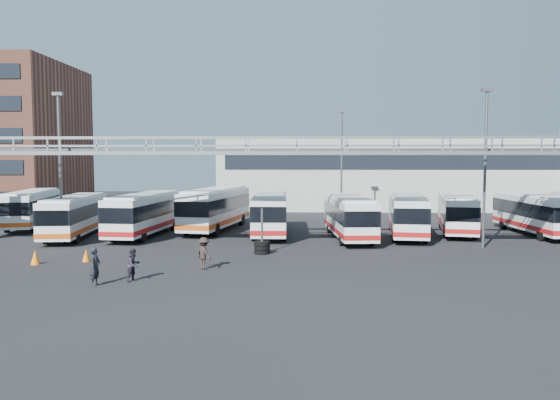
{
  "coord_description": "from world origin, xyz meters",
  "views": [
    {
      "loc": [
        0.23,
        -28.27,
        5.68
      ],
      "look_at": [
        -1.06,
        6.0,
        3.17
      ],
      "focal_mm": 35.0,
      "sensor_mm": 36.0,
      "label": 1
    }
  ],
  "objects_px": {
    "pedestrian_a": "(95,266)",
    "light_pole_mid": "(485,159)",
    "bus_2": "(145,212)",
    "pedestrian_b": "(134,265)",
    "bus_4": "(270,211)",
    "cone_right": "(35,257)",
    "bus_3": "(216,207)",
    "light_pole_back": "(342,160)",
    "cone_left": "(86,255)",
    "bus_0": "(32,207)",
    "tire_stack": "(262,246)",
    "bus_1": "(75,215)",
    "bus_5": "(349,215)",
    "light_pole_left": "(60,159)",
    "bus_8": "(535,212)",
    "pedestrian_c": "(204,253)",
    "bus_7": "(457,212)",
    "bus_6": "(407,213)"
  },
  "relations": [
    {
      "from": "pedestrian_a",
      "to": "light_pole_mid",
      "type": "bearing_deg",
      "value": -57.01
    },
    {
      "from": "bus_2",
      "to": "pedestrian_b",
      "type": "xyz_separation_m",
      "value": [
        3.83,
        -15.28,
        -0.98
      ]
    },
    {
      "from": "pedestrian_b",
      "to": "light_pole_mid",
      "type": "bearing_deg",
      "value": -34.25
    },
    {
      "from": "bus_4",
      "to": "cone_right",
      "type": "distance_m",
      "value": 17.41
    },
    {
      "from": "bus_3",
      "to": "cone_right",
      "type": "bearing_deg",
      "value": -107.75
    },
    {
      "from": "light_pole_back",
      "to": "cone_left",
      "type": "distance_m",
      "value": 26.38
    },
    {
      "from": "bus_0",
      "to": "tire_stack",
      "type": "distance_m",
      "value": 23.72
    },
    {
      "from": "bus_1",
      "to": "bus_0",
      "type": "bearing_deg",
      "value": 130.39
    },
    {
      "from": "bus_2",
      "to": "bus_5",
      "type": "bearing_deg",
      "value": 1.3
    },
    {
      "from": "bus_2",
      "to": "pedestrian_b",
      "type": "bearing_deg",
      "value": -70.85
    },
    {
      "from": "light_pole_back",
      "to": "bus_4",
      "type": "height_order",
      "value": "light_pole_back"
    },
    {
      "from": "light_pole_left",
      "to": "cone_right",
      "type": "bearing_deg",
      "value": -76.48
    },
    {
      "from": "light_pole_back",
      "to": "tire_stack",
      "type": "relative_size",
      "value": 3.71
    },
    {
      "from": "bus_2",
      "to": "bus_3",
      "type": "relative_size",
      "value": 0.93
    },
    {
      "from": "bus_4",
      "to": "tire_stack",
      "type": "bearing_deg",
      "value": -91.75
    },
    {
      "from": "bus_5",
      "to": "cone_right",
      "type": "height_order",
      "value": "bus_5"
    },
    {
      "from": "light_pole_back",
      "to": "pedestrian_a",
      "type": "height_order",
      "value": "light_pole_back"
    },
    {
      "from": "bus_8",
      "to": "tire_stack",
      "type": "bearing_deg",
      "value": -158.01
    },
    {
      "from": "bus_0",
      "to": "pedestrian_c",
      "type": "relative_size",
      "value": 6.27
    },
    {
      "from": "bus_1",
      "to": "bus_8",
      "type": "height_order",
      "value": "bus_8"
    },
    {
      "from": "light_pole_left",
      "to": "bus_2",
      "type": "distance_m",
      "value": 7.27
    },
    {
      "from": "pedestrian_a",
      "to": "cone_right",
      "type": "height_order",
      "value": "pedestrian_a"
    },
    {
      "from": "bus_2",
      "to": "bus_3",
      "type": "xyz_separation_m",
      "value": [
        4.82,
        3.48,
        0.12
      ]
    },
    {
      "from": "tire_stack",
      "to": "bus_0",
      "type": "bearing_deg",
      "value": 148.99
    },
    {
      "from": "light_pole_mid",
      "to": "bus_2",
      "type": "height_order",
      "value": "light_pole_mid"
    },
    {
      "from": "pedestrian_c",
      "to": "cone_right",
      "type": "relative_size",
      "value": 2.11
    },
    {
      "from": "bus_7",
      "to": "cone_left",
      "type": "bearing_deg",
      "value": -141.09
    },
    {
      "from": "cone_right",
      "to": "bus_7",
      "type": "bearing_deg",
      "value": 27.24
    },
    {
      "from": "light_pole_mid",
      "to": "pedestrian_b",
      "type": "bearing_deg",
      "value": -152.34
    },
    {
      "from": "bus_1",
      "to": "bus_5",
      "type": "bearing_deg",
      "value": -6.18
    },
    {
      "from": "light_pole_back",
      "to": "cone_right",
      "type": "relative_size",
      "value": 12.82
    },
    {
      "from": "light_pole_left",
      "to": "pedestrian_c",
      "type": "bearing_deg",
      "value": -36.74
    },
    {
      "from": "bus_8",
      "to": "cone_right",
      "type": "xyz_separation_m",
      "value": [
        -32.31,
        -13.1,
        -1.33
      ]
    },
    {
      "from": "light_pole_back",
      "to": "bus_0",
      "type": "height_order",
      "value": "light_pole_back"
    },
    {
      "from": "bus_8",
      "to": "cone_left",
      "type": "xyz_separation_m",
      "value": [
        -29.86,
        -12.17,
        -1.38
      ]
    },
    {
      "from": "bus_7",
      "to": "pedestrian_c",
      "type": "bearing_deg",
      "value": -128.32
    },
    {
      "from": "light_pole_back",
      "to": "cone_right",
      "type": "bearing_deg",
      "value": -130.46
    },
    {
      "from": "bus_2",
      "to": "tire_stack",
      "type": "xyz_separation_m",
      "value": [
        9.32,
        -7.51,
        -1.3
      ]
    },
    {
      "from": "cone_right",
      "to": "pedestrian_c",
      "type": "bearing_deg",
      "value": -6.09
    },
    {
      "from": "bus_2",
      "to": "bus_8",
      "type": "relative_size",
      "value": 1.03
    },
    {
      "from": "tire_stack",
      "to": "bus_5",
      "type": "bearing_deg",
      "value": 48.14
    },
    {
      "from": "cone_left",
      "to": "bus_8",
      "type": "bearing_deg",
      "value": 22.17
    },
    {
      "from": "light_pole_left",
      "to": "bus_6",
      "type": "distance_m",
      "value": 24.93
    },
    {
      "from": "cone_right",
      "to": "tire_stack",
      "type": "height_order",
      "value": "tire_stack"
    },
    {
      "from": "light_pole_left",
      "to": "bus_6",
      "type": "relative_size",
      "value": 0.96
    },
    {
      "from": "bus_5",
      "to": "bus_8",
      "type": "bearing_deg",
      "value": 6.1
    },
    {
      "from": "bus_2",
      "to": "bus_8",
      "type": "distance_m",
      "value": 29.55
    },
    {
      "from": "light_pole_left",
      "to": "bus_1",
      "type": "height_order",
      "value": "light_pole_left"
    },
    {
      "from": "light_pole_back",
      "to": "bus_3",
      "type": "xyz_separation_m",
      "value": [
        -10.59,
        -6.5,
        -3.84
      ]
    },
    {
      "from": "bus_7",
      "to": "pedestrian_a",
      "type": "xyz_separation_m",
      "value": [
        -21.4,
        -18.59,
        -0.79
      ]
    }
  ]
}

